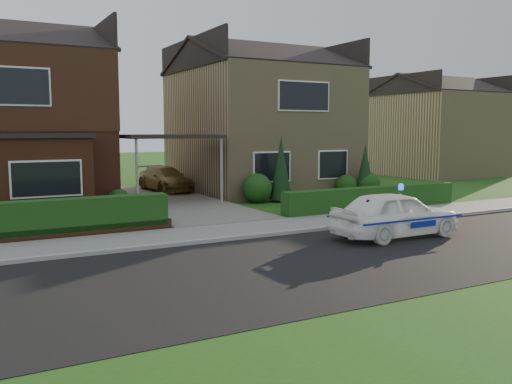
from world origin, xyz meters
TOP-DOWN VIEW (x-y plane):
  - ground at (0.00, 0.00)m, footprint 120.00×120.00m
  - road at (0.00, 0.00)m, footprint 60.00×6.00m
  - kerb at (0.00, 3.05)m, footprint 60.00×0.16m
  - sidewalk at (0.00, 4.10)m, footprint 60.00×2.00m
  - driveway at (0.00, 11.00)m, footprint 3.80×12.00m
  - house_left at (-5.78, 13.90)m, footprint 7.50×9.53m
  - house_right at (5.80, 13.99)m, footprint 7.50×8.06m
  - carport_link at (0.00, 10.95)m, footprint 3.80×3.00m
  - dwarf_wall at (-5.80, 5.30)m, footprint 7.70×0.25m
  - hedge_left at (-5.80, 5.45)m, footprint 7.50×0.55m
  - hedge_right at (5.80, 5.35)m, footprint 7.50×0.55m
  - shrub_left_mid at (-4.00, 9.30)m, footprint 1.32×1.32m
  - shrub_left_near at (-2.40, 9.60)m, footprint 0.84×0.84m
  - shrub_right_near at (3.20, 9.40)m, footprint 1.20×1.20m
  - shrub_right_mid at (7.80, 9.50)m, footprint 0.96×0.96m
  - shrub_right_far at (8.80, 9.20)m, footprint 1.08×1.08m
  - conifer_a at (4.20, 9.20)m, footprint 0.90×0.90m
  - conifer_b at (8.60, 9.20)m, footprint 0.90×0.90m
  - neighbour_right at (20.00, 16.00)m, footprint 6.50×7.00m
  - police_car at (3.14, 1.30)m, footprint 3.47×3.79m
  - driveway_car at (1.00, 14.40)m, footprint 1.87×3.96m
  - potted_plant_c at (-2.50, 6.00)m, footprint 0.41×0.41m

SIDE VIEW (x-z plane):
  - ground at x=0.00m, z-range 0.00..0.00m
  - road at x=0.00m, z-range -0.01..0.01m
  - hedge_left at x=-5.80m, z-range -0.45..0.45m
  - hedge_right at x=5.80m, z-range -0.40..0.40m
  - sidewalk at x=0.00m, z-range 0.00..0.10m
  - kerb at x=0.00m, z-range 0.00..0.12m
  - driveway at x=0.00m, z-range 0.00..0.12m
  - dwarf_wall at x=-5.80m, z-range 0.00..0.36m
  - potted_plant_c at x=-2.50m, z-range 0.00..0.68m
  - shrub_left_near at x=-2.40m, z-range 0.00..0.84m
  - shrub_right_mid at x=7.80m, z-range 0.00..0.96m
  - shrub_right_far at x=8.80m, z-range 0.00..1.08m
  - shrub_right_near at x=3.20m, z-range 0.00..1.20m
  - police_car at x=3.14m, z-range -0.08..1.37m
  - shrub_left_mid at x=-4.00m, z-range 0.00..1.32m
  - driveway_car at x=1.00m, z-range 0.12..1.24m
  - conifer_b at x=8.60m, z-range 0.00..2.20m
  - conifer_a at x=4.20m, z-range 0.00..2.60m
  - neighbour_right at x=20.00m, z-range 0.00..5.20m
  - carport_link at x=0.00m, z-range 1.27..4.04m
  - house_right at x=5.80m, z-range 0.04..7.29m
  - house_left at x=-5.78m, z-range 0.19..7.44m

